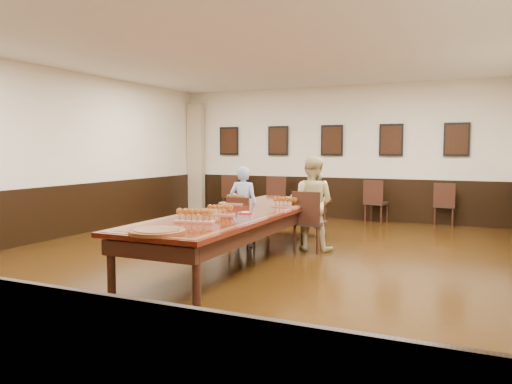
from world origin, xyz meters
The scene contains 23 objects.
floor centered at (0.00, 0.00, -0.01)m, with size 8.00×10.00×0.02m, color black.
ceiling centered at (0.00, 0.00, 3.21)m, with size 8.00×10.00×0.02m, color white.
wall_back centered at (0.00, 5.01, 1.60)m, with size 8.00×0.02×3.20m, color #F0E4C9.
wall_left centered at (-4.01, 0.00, 1.60)m, with size 0.02×10.00×3.20m, color #F0E4C9.
chair_man centered at (-0.45, 0.88, 0.44)m, with size 0.41×0.45×0.88m, color black, non-canonical shape.
chair_woman centered at (0.75, 1.00, 0.50)m, with size 0.47×0.51×1.01m, color black, non-canonical shape.
spare_chair_a centered at (-2.46, 4.57, 0.51)m, with size 0.48×0.52×1.03m, color black, non-canonical shape.
spare_chair_b centered at (-1.26, 4.62, 0.52)m, with size 0.48×0.53×1.03m, color black, non-canonical shape.
spare_chair_c centered at (1.15, 4.64, 0.49)m, with size 0.46×0.50×0.99m, color black, non-canonical shape.
spare_chair_d centered at (2.61, 4.83, 0.48)m, with size 0.45×0.49×0.95m, color black, non-canonical shape.
person_man centered at (-0.45, 0.97, 0.70)m, with size 0.51×0.34×1.40m, color #4A78BB.
person_woman centered at (0.75, 1.11, 0.79)m, with size 0.78×0.61×1.58m, color #CDB780.
pink_phone centered at (0.60, 0.36, 0.76)m, with size 0.07×0.14×0.01m, color #D948A2.
curtain centered at (-3.75, 4.82, 1.45)m, with size 0.45×0.18×2.90m, color tan.
wainscoting centered at (0.00, 0.00, 0.50)m, with size 8.00×10.00×1.00m.
conference_table centered at (0.00, 0.00, 0.61)m, with size 1.40×5.00×0.76m.
posters centered at (0.00, 4.94, 1.90)m, with size 6.14×0.04×0.74m.
flight_a centered at (-0.52, 0.73, 0.83)m, with size 0.48×0.19×0.17m.
flight_b centered at (0.44, 0.69, 0.83)m, with size 0.46×0.16×0.17m.
flight_c centered at (-0.07, -0.58, 0.82)m, with size 0.42×0.20×0.15m.
flight_d centered at (-0.02, -1.37, 0.84)m, with size 0.53×0.27×0.19m.
red_plate_grp centered at (0.19, -0.28, 0.76)m, with size 0.21×0.21×0.03m.
carved_platter centered at (0.02, -2.25, 0.77)m, with size 0.76×0.76×0.05m.
Camera 1 is at (3.33, -6.83, 1.70)m, focal length 35.00 mm.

